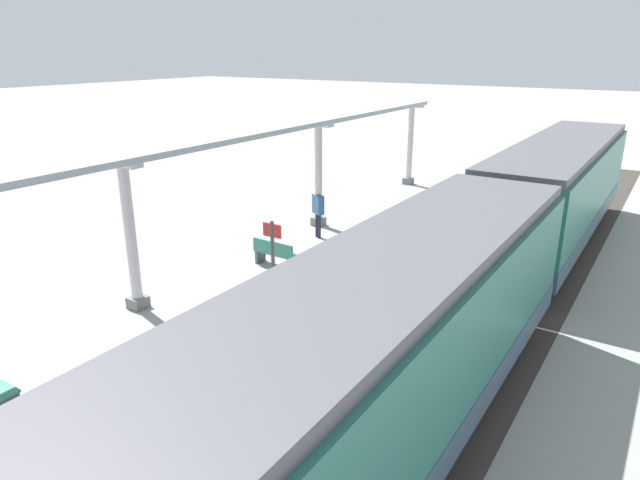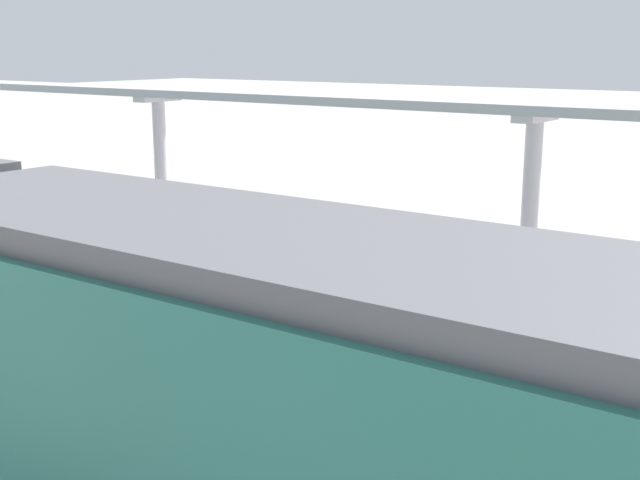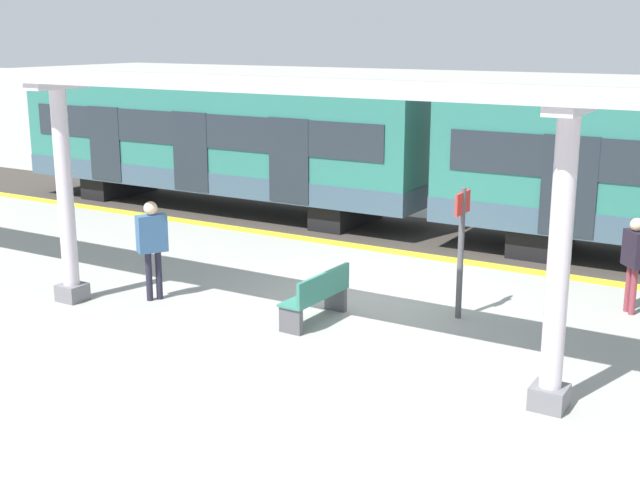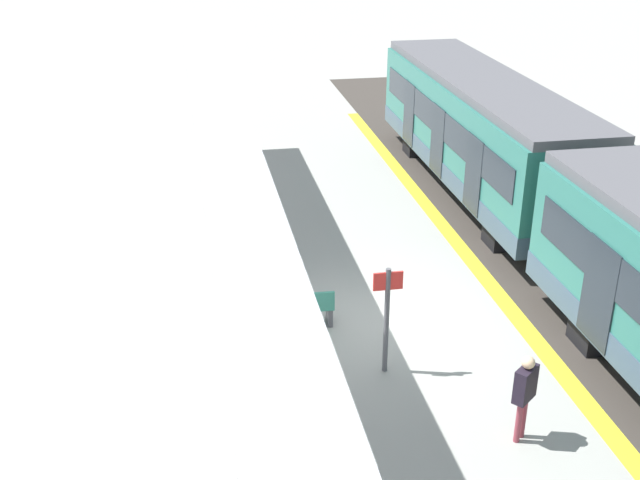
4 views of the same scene
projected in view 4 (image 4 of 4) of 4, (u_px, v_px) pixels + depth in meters
ground_plane at (373, 322)px, 16.87m from camera, size 176.00×176.00×0.00m
tactile_edge_strip at (510, 309)px, 17.37m from camera, size 0.41×32.42×0.01m
trackbed at (586, 302)px, 17.67m from camera, size 3.20×44.42×0.01m
train_near_carriage at (480, 133)px, 23.17m from camera, size 2.65×11.91×3.48m
canopy_pillar_nearest at (205, 96)px, 26.75m from camera, size 1.10×0.44×3.83m
canopy_pillar_second at (221, 176)px, 19.54m from camera, size 1.10×0.44×3.83m
canopy_pillar_third at (257, 365)px, 11.94m from camera, size 1.10×0.44×3.83m
canopy_beam at (231, 158)px, 14.68m from camera, size 1.20×25.98×0.16m
bench_mid_platform at (298, 309)px, 16.50m from camera, size 1.51×0.49×0.86m
platform_info_sign at (387, 311)px, 14.66m from camera, size 0.56×0.10×2.20m
passenger_waiting_near_edge at (525, 388)px, 12.93m from camera, size 0.50×0.47×1.65m
passenger_by_the_benches at (259, 223)px, 18.92m from camera, size 0.56×0.46×1.78m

